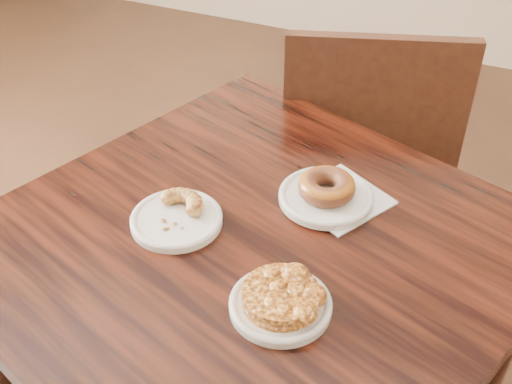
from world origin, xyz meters
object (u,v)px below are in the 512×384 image
at_px(glazed_donut, 327,186).
at_px(apple_fritter, 281,294).
at_px(cafe_table, 254,378).
at_px(chair_far, 360,163).
at_px(cruller_fragment, 176,211).

relative_size(glazed_donut, apple_fritter, 0.66).
height_order(cafe_table, chair_far, chair_far).
relative_size(chair_far, glazed_donut, 8.99).
relative_size(glazed_donut, cruller_fragment, 1.01).
bearing_deg(apple_fritter, cruller_fragment, 155.41).
xyz_separation_m(glazed_donut, cruller_fragment, (-0.21, -0.16, -0.01)).
distance_m(cafe_table, apple_fritter, 0.43).
distance_m(cafe_table, chair_far, 0.70).
bearing_deg(apple_fritter, glazed_donut, 94.20).
xyz_separation_m(chair_far, glazed_donut, (0.07, -0.55, 0.33)).
distance_m(glazed_donut, cruller_fragment, 0.26).
bearing_deg(glazed_donut, chair_far, 97.08).
height_order(cafe_table, glazed_donut, glazed_donut).
bearing_deg(chair_far, apple_fritter, 78.13).
bearing_deg(cafe_table, glazed_donut, 81.05).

